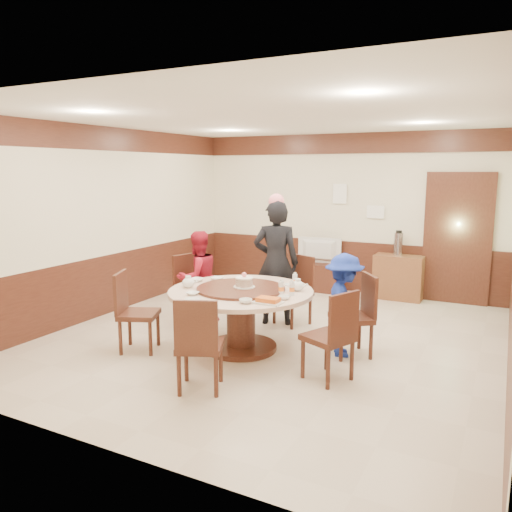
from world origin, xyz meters
The scene contains 31 objects.
room centered at (0.01, 0.01, 1.08)m, with size 6.00×6.04×2.84m.
banquet_table centered at (-0.18, -0.57, 0.53)m, with size 1.74×1.74×0.78m.
chair_0 centered at (1.09, -0.12, 0.30)m, with size 0.62×0.62×0.97m.
chair_1 centered at (-0.02, 0.69, 0.30)m, with size 0.58×0.58×0.97m.
chair_2 centered at (-1.33, 0.11, 0.30)m, with size 0.56×0.55×0.97m.
chair_3 centered at (-1.28, -1.16, 0.30)m, with size 0.58×0.58×0.97m.
chair_4 centered at (0.01, -1.75, 0.30)m, with size 0.58×0.59×0.97m.
chair_5 centered at (1.07, -0.93, 0.30)m, with size 0.59×0.58×0.97m.
person_standing centered at (-0.25, 0.59, 0.88)m, with size 0.64×0.42×1.76m, color black.
person_red centered at (-1.25, 0.11, 0.66)m, with size 0.64×0.50×1.32m, color maroon.
person_blue centered at (0.98, -0.17, 0.61)m, with size 0.79×0.45×1.22m, color #172D98.
birthday_cake centered at (-0.15, -0.54, 0.84)m, with size 0.26×0.26×0.18m.
teapot_left centered at (-0.80, -0.76, 0.81)m, with size 0.17×0.15×0.13m, color white.
teapot_right centered at (0.45, -0.30, 0.81)m, with size 0.17×0.15×0.13m, color white.
bowl_0 centered at (-0.71, -0.25, 0.77)m, with size 0.16×0.16×0.04m, color white.
bowl_1 centered at (0.16, -1.08, 0.77)m, with size 0.14×0.14×0.05m, color white.
bowl_2 centered at (-0.55, -1.04, 0.77)m, with size 0.14×0.14×0.03m, color white.
bowl_3 centered at (0.47, -0.74, 0.77)m, with size 0.13×0.13×0.04m, color white.
bowl_4 centered at (-0.90, -0.43, 0.77)m, with size 0.17×0.17×0.04m, color white.
saucer_near centered at (-0.43, -1.22, 0.76)m, with size 0.18×0.18×0.01m, color white.
saucer_far centered at (0.27, -0.07, 0.76)m, with size 0.18×0.18×0.01m, color white.
shrimp_platter centered at (0.38, -0.97, 0.78)m, with size 0.30×0.20×0.06m.
bottle_0 centered at (0.35, -0.57, 0.83)m, with size 0.06×0.06×0.16m, color silver.
bottle_1 centered at (0.47, -0.54, 0.83)m, with size 0.06×0.06×0.16m, color silver.
bottle_2 centered at (0.34, -0.13, 0.83)m, with size 0.06×0.06×0.16m, color silver.
tv_stand centered at (-0.40, 2.75, 0.25)m, with size 0.85×0.45×0.50m, color #431F14.
television centered at (-0.40, 2.75, 0.73)m, with size 0.79×0.10×0.46m, color gray.
side_cabinet centered at (1.03, 2.78, 0.38)m, with size 0.80×0.40×0.75m, color brown.
thermos centered at (1.00, 2.78, 0.94)m, with size 0.15×0.15×0.38m, color silver.
notice_left centered at (-0.10, 2.96, 1.75)m, with size 0.25×0.00×0.35m, color white.
notice_right centered at (0.55, 2.96, 1.45)m, with size 0.30×0.00×0.22m, color white.
Camera 1 is at (2.64, -5.68, 2.18)m, focal length 35.00 mm.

